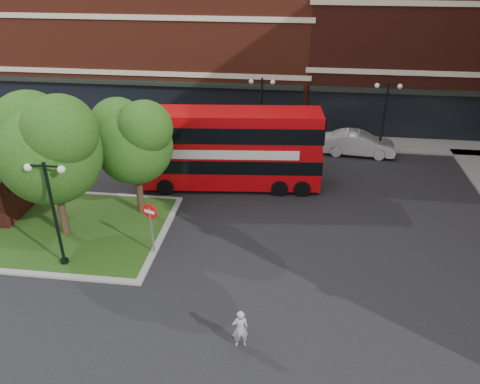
# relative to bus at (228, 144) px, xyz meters

# --- Properties ---
(ground) EXTENTS (120.00, 120.00, 0.00)m
(ground) POSITION_rel_bus_xyz_m (-0.60, -8.83, -2.62)
(ground) COLOR black
(ground) RESTS_ON ground
(pavement_far) EXTENTS (44.00, 3.00, 0.12)m
(pavement_far) POSITION_rel_bus_xyz_m (-0.60, 7.67, -2.56)
(pavement_far) COLOR slate
(pavement_far) RESTS_ON ground
(terrace_far_left) EXTENTS (26.00, 12.00, 14.00)m
(terrace_far_left) POSITION_rel_bus_xyz_m (-8.60, 15.17, 4.38)
(terrace_far_left) COLOR maroon
(terrace_far_left) RESTS_ON ground
(terrace_far_right) EXTENTS (18.00, 12.00, 16.00)m
(terrace_far_right) POSITION_rel_bus_xyz_m (13.40, 15.17, 5.38)
(terrace_far_right) COLOR #471911
(terrace_far_right) RESTS_ON ground
(traffic_island) EXTENTS (12.60, 7.60, 0.15)m
(traffic_island) POSITION_rel_bus_xyz_m (-8.60, -5.83, -2.56)
(traffic_island) COLOR gray
(traffic_island) RESTS_ON ground
(tree_island_west) EXTENTS (5.40, 4.71, 7.21)m
(tree_island_west) POSITION_rel_bus_xyz_m (-7.20, -6.26, 2.17)
(tree_island_west) COLOR #2D2116
(tree_island_west) RESTS_ON ground
(tree_island_east) EXTENTS (4.46, 3.90, 6.29)m
(tree_island_east) POSITION_rel_bus_xyz_m (-4.18, -3.77, 1.62)
(tree_island_east) COLOR #2D2116
(tree_island_east) RESTS_ON ground
(lamp_island) EXTENTS (1.72, 0.36, 5.00)m
(lamp_island) POSITION_rel_bus_xyz_m (-6.10, -8.63, 0.20)
(lamp_island) COLOR black
(lamp_island) RESTS_ON ground
(lamp_far_left) EXTENTS (1.72, 0.36, 5.00)m
(lamp_far_left) POSITION_rel_bus_xyz_m (1.40, 5.67, 0.20)
(lamp_far_left) COLOR black
(lamp_far_left) RESTS_ON ground
(lamp_far_right) EXTENTS (1.72, 0.36, 5.00)m
(lamp_far_right) POSITION_rel_bus_xyz_m (9.40, 5.67, 0.20)
(lamp_far_right) COLOR black
(lamp_far_right) RESTS_ON ground
(bus) EXTENTS (10.65, 3.37, 4.00)m
(bus) POSITION_rel_bus_xyz_m (0.00, 0.00, 0.00)
(bus) COLOR #BC070C
(bus) RESTS_ON ground
(woman) EXTENTS (0.65, 0.52, 1.56)m
(woman) POSITION_rel_bus_xyz_m (2.22, -12.33, -1.84)
(woman) COLOR #959597
(woman) RESTS_ON ground
(car_silver) EXTENTS (4.28, 1.83, 1.44)m
(car_silver) POSITION_rel_bus_xyz_m (-4.49, 7.17, -1.90)
(car_silver) COLOR #AFB2B6
(car_silver) RESTS_ON ground
(car_white) EXTENTS (4.89, 2.03, 1.57)m
(car_white) POSITION_rel_bus_xyz_m (8.00, 5.67, -1.84)
(car_white) COLOR silver
(car_white) RESTS_ON ground
(no_entry_sign) EXTENTS (0.71, 0.30, 2.64)m
(no_entry_sign) POSITION_rel_bus_xyz_m (-2.40, -7.33, -0.74)
(no_entry_sign) COLOR slate
(no_entry_sign) RESTS_ON ground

